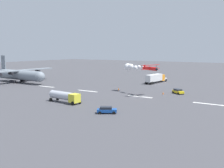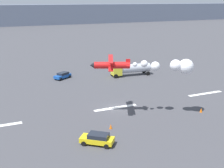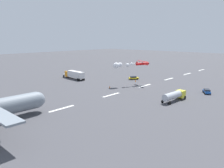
{
  "view_description": "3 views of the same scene",
  "coord_description": "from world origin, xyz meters",
  "px_view_note": "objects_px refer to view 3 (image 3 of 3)",
  "views": [
    {
      "loc": [
        -36.05,
        71.08,
        14.16
      ],
      "look_at": [
        8.3,
        2.63,
        3.51
      ],
      "focal_mm": 43.1,
      "sensor_mm": 36.0,
      "label": 1
    },
    {
      "loc": [
        -20.08,
        -44.02,
        18.34
      ],
      "look_at": [
        -1.87,
        -2.73,
        5.27
      ],
      "focal_mm": 47.2,
      "sensor_mm": 36.0,
      "label": 2
    },
    {
      "loc": [
        73.48,
        48.62,
        18.66
      ],
      "look_at": [
        19.52,
        0.0,
        3.66
      ],
      "focal_mm": 35.93,
      "sensor_mm": 36.0,
      "label": 3
    }
  ],
  "objects_px": {
    "airport_staff_sedan": "(207,91)",
    "traffic_cone_far": "(110,87)",
    "semi_truck_orange": "(74,74)",
    "followme_car_yellow": "(134,78)",
    "traffic_cone_near": "(136,81)",
    "stunt_biplane_red": "(126,65)",
    "fuel_tanker_truck": "(174,95)"
  },
  "relations": [
    {
      "from": "fuel_tanker_truck",
      "to": "airport_staff_sedan",
      "type": "height_order",
      "value": "fuel_tanker_truck"
    },
    {
      "from": "fuel_tanker_truck",
      "to": "traffic_cone_near",
      "type": "distance_m",
      "value": 31.55
    },
    {
      "from": "semi_truck_orange",
      "to": "fuel_tanker_truck",
      "type": "xyz_separation_m",
      "value": [
        3.23,
        51.7,
        -0.37
      ]
    },
    {
      "from": "semi_truck_orange",
      "to": "stunt_biplane_red",
      "type": "bearing_deg",
      "value": 99.57
    },
    {
      "from": "stunt_biplane_red",
      "to": "traffic_cone_far",
      "type": "xyz_separation_m",
      "value": [
        7.4,
        -1.89,
        -7.91
      ]
    },
    {
      "from": "traffic_cone_near",
      "to": "stunt_biplane_red",
      "type": "bearing_deg",
      "value": 10.95
    },
    {
      "from": "fuel_tanker_truck",
      "to": "followme_car_yellow",
      "type": "relative_size",
      "value": 2.2
    },
    {
      "from": "followme_car_yellow",
      "to": "airport_staff_sedan",
      "type": "height_order",
      "value": "same"
    },
    {
      "from": "semi_truck_orange",
      "to": "traffic_cone_far",
      "type": "bearing_deg",
      "value": 83.44
    },
    {
      "from": "semi_truck_orange",
      "to": "fuel_tanker_truck",
      "type": "height_order",
      "value": "semi_truck_orange"
    },
    {
      "from": "stunt_biplane_red",
      "to": "semi_truck_orange",
      "type": "bearing_deg",
      "value": -80.43
    },
    {
      "from": "traffic_cone_far",
      "to": "traffic_cone_near",
      "type": "bearing_deg",
      "value": 179.58
    },
    {
      "from": "semi_truck_orange",
      "to": "fuel_tanker_truck",
      "type": "distance_m",
      "value": 51.8
    },
    {
      "from": "airport_staff_sedan",
      "to": "semi_truck_orange",
      "type": "bearing_deg",
      "value": -76.99
    },
    {
      "from": "stunt_biplane_red",
      "to": "semi_truck_orange",
      "type": "height_order",
      "value": "stunt_biplane_red"
    },
    {
      "from": "stunt_biplane_red",
      "to": "traffic_cone_near",
      "type": "bearing_deg",
      "value": -169.05
    },
    {
      "from": "stunt_biplane_red",
      "to": "followme_car_yellow",
      "type": "bearing_deg",
      "value": -156.59
    },
    {
      "from": "followme_car_yellow",
      "to": "traffic_cone_near",
      "type": "height_order",
      "value": "followme_car_yellow"
    },
    {
      "from": "airport_staff_sedan",
      "to": "traffic_cone_far",
      "type": "xyz_separation_m",
      "value": [
        15.72,
        -30.69,
        -0.44
      ]
    },
    {
      "from": "fuel_tanker_truck",
      "to": "traffic_cone_far",
      "type": "xyz_separation_m",
      "value": [
        -0.36,
        -26.74,
        -1.38
      ]
    },
    {
      "from": "fuel_tanker_truck",
      "to": "airport_staff_sedan",
      "type": "xyz_separation_m",
      "value": [
        -16.09,
        3.95,
        -0.94
      ]
    },
    {
      "from": "airport_staff_sedan",
      "to": "traffic_cone_far",
      "type": "distance_m",
      "value": 34.49
    },
    {
      "from": "semi_truck_orange",
      "to": "traffic_cone_far",
      "type": "relative_size",
      "value": 19.17
    },
    {
      "from": "fuel_tanker_truck",
      "to": "followme_car_yellow",
      "type": "bearing_deg",
      "value": -123.94
    },
    {
      "from": "fuel_tanker_truck",
      "to": "traffic_cone_near",
      "type": "relative_size",
      "value": 13.32
    },
    {
      "from": "semi_truck_orange",
      "to": "followme_car_yellow",
      "type": "bearing_deg",
      "value": 128.78
    },
    {
      "from": "followme_car_yellow",
      "to": "airport_staff_sedan",
      "type": "xyz_separation_m",
      "value": [
        4.32,
        34.28,
        -0.0
      ]
    },
    {
      "from": "traffic_cone_near",
      "to": "airport_staff_sedan",
      "type": "bearing_deg",
      "value": 88.5
    },
    {
      "from": "stunt_biplane_red",
      "to": "fuel_tanker_truck",
      "type": "distance_m",
      "value": 26.84
    },
    {
      "from": "traffic_cone_far",
      "to": "followme_car_yellow",
      "type": "bearing_deg",
      "value": -169.85
    },
    {
      "from": "stunt_biplane_red",
      "to": "semi_truck_orange",
      "type": "distance_m",
      "value": 27.92
    },
    {
      "from": "semi_truck_orange",
      "to": "airport_staff_sedan",
      "type": "distance_m",
      "value": 57.13
    }
  ]
}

